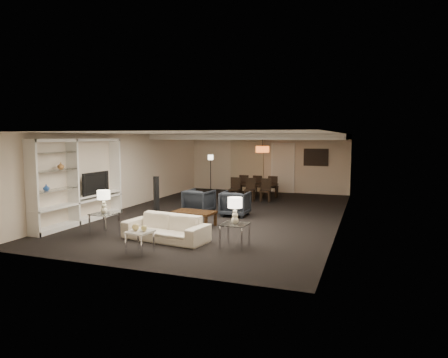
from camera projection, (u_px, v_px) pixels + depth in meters
floor at (224, 214)px, 12.45m from camera, size 11.00×11.00×0.00m
ceiling at (224, 134)px, 12.19m from camera, size 7.00×11.00×0.02m
wall_back at (267, 163)px, 17.45m from camera, size 7.00×0.02×2.50m
wall_front at (119, 201)px, 7.18m from camera, size 7.00×0.02×2.50m
wall_left at (127, 171)px, 13.52m from camera, size 0.02×11.00×2.50m
wall_right at (342, 178)px, 11.12m from camera, size 0.02×11.00×2.50m
ceiling_soffit at (255, 137)px, 15.47m from camera, size 7.00×4.00×0.20m
curtains at (247, 164)px, 17.69m from camera, size 1.50×0.12×2.40m
door at (283, 168)px, 17.21m from camera, size 0.90×0.05×2.10m
painting at (316, 157)px, 16.67m from camera, size 0.95×0.04×0.65m
media_unit at (79, 181)px, 11.03m from camera, size 0.38×3.40×2.35m
pendant_light at (262, 149)px, 15.41m from camera, size 0.52×0.52×0.24m
sofa at (166, 228)px, 9.26m from camera, size 2.11×1.05×0.59m
coffee_table at (194, 219)px, 10.77m from camera, size 1.16×0.74×0.40m
armchair_left at (199, 201)px, 12.54m from camera, size 0.90×0.92×0.75m
armchair_right at (235, 204)px, 12.13m from camera, size 0.82×0.84×0.75m
side_table_left at (105, 224)px, 9.85m from camera, size 0.60×0.60×0.52m
side_table_right at (235, 235)px, 8.69m from camera, size 0.57×0.57×0.52m
table_lamp_left at (104, 202)px, 9.79m from camera, size 0.34×0.34×0.57m
table_lamp_right at (235, 211)px, 8.63m from camera, size 0.34×0.34×0.57m
marble_table at (140, 242)px, 8.24m from camera, size 0.51×0.51×0.46m
gold_gourd_a at (136, 227)px, 8.25m from camera, size 0.15×0.15×0.15m
gold_gourd_b at (144, 228)px, 8.18m from camera, size 0.13×0.13×0.13m
television at (93, 183)px, 11.51m from camera, size 1.11×0.15×0.64m
vase_blue at (46, 188)px, 9.90m from camera, size 0.16×0.16×0.16m
vase_amber at (61, 166)px, 10.34m from camera, size 0.17×0.17×0.18m
floor_speaker at (156, 195)px, 12.41m from camera, size 0.16×0.16×1.18m
dining_table at (254, 191)px, 15.57m from camera, size 1.72×1.07×0.58m
chair_nl at (235, 189)px, 15.15m from camera, size 0.43×0.43×0.86m
chair_nm at (250, 190)px, 14.94m from camera, size 0.42×0.42×0.86m
chair_nr at (265, 190)px, 14.74m from camera, size 0.42×0.42×0.86m
chair_fl at (245, 185)px, 16.36m from camera, size 0.44×0.44×0.86m
chair_fm at (259, 186)px, 16.16m from camera, size 0.42×0.42×0.86m
chair_fr at (273, 186)px, 15.95m from camera, size 0.43×0.43×0.86m
floor_lamp at (211, 174)px, 17.26m from camera, size 0.28×0.28×1.63m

